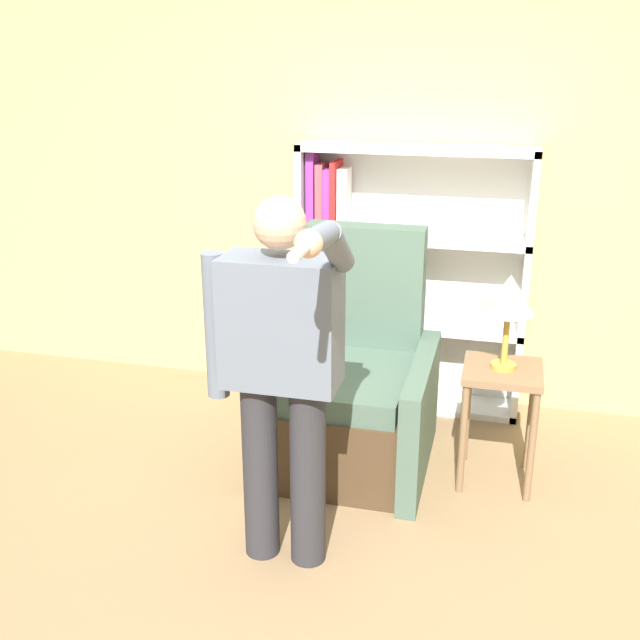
{
  "coord_description": "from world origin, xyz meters",
  "views": [
    {
      "loc": [
        0.61,
        -2.41,
        2.06
      ],
      "look_at": [
        -0.16,
        0.63,
        0.95
      ],
      "focal_mm": 42.0,
      "sensor_mm": 36.0,
      "label": 1
    }
  ],
  "objects_px": {
    "bookcase": "(387,280)",
    "table_lamp": "(509,297)",
    "person_standing": "(281,364)",
    "side_table": "(501,392)",
    "armchair": "(352,394)"
  },
  "relations": [
    {
      "from": "bookcase",
      "to": "table_lamp",
      "type": "height_order",
      "value": "bookcase"
    },
    {
      "from": "bookcase",
      "to": "person_standing",
      "type": "xyz_separation_m",
      "value": [
        -0.16,
        -1.67,
        0.12
      ]
    },
    {
      "from": "person_standing",
      "to": "side_table",
      "type": "distance_m",
      "value": 1.29
    },
    {
      "from": "side_table",
      "to": "person_standing",
      "type": "bearing_deg",
      "value": -134.88
    },
    {
      "from": "person_standing",
      "to": "side_table",
      "type": "height_order",
      "value": "person_standing"
    },
    {
      "from": "armchair",
      "to": "side_table",
      "type": "relative_size",
      "value": 1.95
    },
    {
      "from": "armchair",
      "to": "person_standing",
      "type": "height_order",
      "value": "person_standing"
    },
    {
      "from": "side_table",
      "to": "table_lamp",
      "type": "bearing_deg",
      "value": 180.0
    },
    {
      "from": "bookcase",
      "to": "armchair",
      "type": "relative_size",
      "value": 1.31
    },
    {
      "from": "side_table",
      "to": "table_lamp",
      "type": "height_order",
      "value": "table_lamp"
    },
    {
      "from": "side_table",
      "to": "armchair",
      "type": "bearing_deg",
      "value": 175.56
    },
    {
      "from": "person_standing",
      "to": "armchair",
      "type": "bearing_deg",
      "value": 83.79
    },
    {
      "from": "bookcase",
      "to": "armchair",
      "type": "xyz_separation_m",
      "value": [
        -0.05,
        -0.74,
        -0.42
      ]
    },
    {
      "from": "armchair",
      "to": "table_lamp",
      "type": "height_order",
      "value": "armchair"
    },
    {
      "from": "person_standing",
      "to": "table_lamp",
      "type": "height_order",
      "value": "person_standing"
    }
  ]
}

